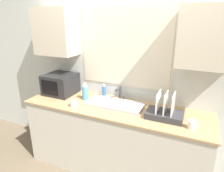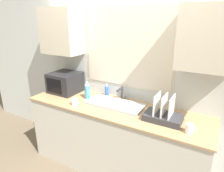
# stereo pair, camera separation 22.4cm
# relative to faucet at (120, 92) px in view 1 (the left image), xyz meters

# --- Properties ---
(countertop) EXTENTS (2.33, 0.67, 0.93)m
(countertop) POSITION_rel_faucet_xyz_m (0.01, -0.22, -0.58)
(countertop) COLOR beige
(countertop) RESTS_ON ground_plane
(wall_back) EXTENTS (6.00, 0.38, 2.60)m
(wall_back) POSITION_rel_faucet_xyz_m (0.01, 0.10, 0.36)
(wall_back) COLOR silver
(wall_back) RESTS_ON ground_plane
(sink_basin) EXTENTS (0.72, 0.33, 0.03)m
(sink_basin) POSITION_rel_faucet_xyz_m (-0.01, -0.17, -0.10)
(sink_basin) COLOR #B2B2B7
(sink_basin) RESTS_ON countertop
(faucet) EXTENTS (0.08, 0.16, 0.19)m
(faucet) POSITION_rel_faucet_xyz_m (0.00, 0.00, 0.00)
(faucet) COLOR #333338
(faucet) RESTS_ON countertop
(microwave) EXTENTS (0.41, 0.40, 0.29)m
(microwave) POSITION_rel_faucet_xyz_m (-0.88, -0.11, 0.03)
(microwave) COLOR #232326
(microwave) RESTS_ON countertop
(dish_rack) EXTENTS (0.40, 0.25, 0.29)m
(dish_rack) POSITION_rel_faucet_xyz_m (0.63, -0.26, -0.05)
(dish_rack) COLOR #333338
(dish_rack) RESTS_ON countertop
(spray_bottle) EXTENTS (0.07, 0.07, 0.25)m
(spray_bottle) POSITION_rel_faucet_xyz_m (-0.44, -0.16, 0.01)
(spray_bottle) COLOR #4C99D8
(spray_bottle) RESTS_ON countertop
(soap_bottle) EXTENTS (0.05, 0.05, 0.18)m
(soap_bottle) POSITION_rel_faucet_xyz_m (-0.25, 0.03, -0.03)
(soap_bottle) COLOR blue
(soap_bottle) RESTS_ON countertop
(mug_near_sink) EXTENTS (0.11, 0.08, 0.08)m
(mug_near_sink) POSITION_rel_faucet_xyz_m (-0.45, -0.42, -0.07)
(mug_near_sink) COLOR white
(mug_near_sink) RESTS_ON countertop
(mug_by_rack) EXTENTS (0.11, 0.08, 0.09)m
(mug_by_rack) POSITION_rel_faucet_xyz_m (0.92, -0.38, -0.07)
(mug_by_rack) COLOR white
(mug_by_rack) RESTS_ON countertop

